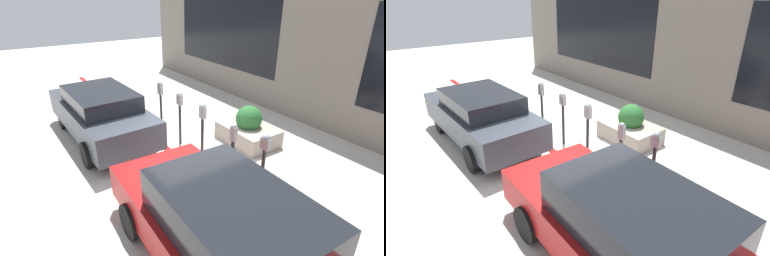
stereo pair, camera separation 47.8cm
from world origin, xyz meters
The scene contains 11 objects.
ground_plane centered at (0.00, 0.00, 0.00)m, with size 40.00×40.00×0.00m, color beige.
curb_strip centered at (0.00, 0.08, 0.02)m, with size 19.00×0.16×0.04m.
building_facade centered at (0.00, -4.47, 2.15)m, with size 19.00×0.17×4.27m.
parking_meter_nearest centered at (-2.00, -0.41, 1.04)m, with size 0.19×0.16×1.50m.
parking_meter_second centered at (-1.08, -0.45, 0.84)m, with size 0.15×0.12×1.35m.
parking_meter_middle centered at (0.04, -0.45, 1.02)m, with size 0.20×0.17×1.46m.
parking_meter_fourth centered at (1.00, -0.40, 1.06)m, with size 0.20×0.17×1.49m.
parking_meter_farthest centered at (2.07, -0.39, 1.07)m, with size 0.19×0.16×1.51m.
planter_box centered at (0.06, -2.00, 0.38)m, with size 1.57×1.10×1.06m.
parked_car_front centered at (-2.94, 1.25, 0.78)m, with size 4.60×1.88×1.52m.
parked_car_middle centered at (2.49, 1.26, 0.78)m, with size 4.35×1.87×1.46m.
Camera 2 is at (-5.03, 3.76, 3.85)m, focal length 28.00 mm.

